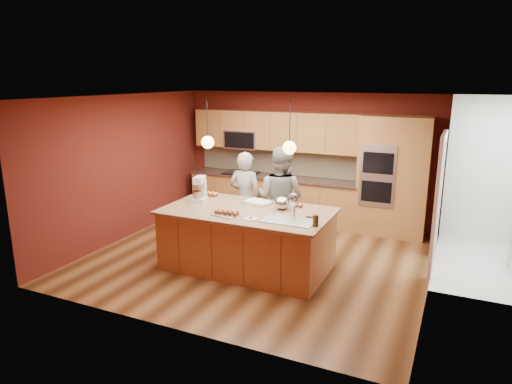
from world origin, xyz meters
The scene contains 24 objects.
floor centered at (0.00, 0.00, 0.00)m, with size 5.50×5.50×0.00m, color #432711.
ceiling centered at (0.00, 0.00, 2.70)m, with size 5.50×5.50×0.00m, color white.
wall_back centered at (0.00, 2.50, 1.35)m, with size 5.50×5.50×0.00m, color #541912.
wall_front centered at (0.00, -2.50, 1.35)m, with size 5.50×5.50×0.00m, color #541912.
wall_left centered at (-2.75, 0.00, 1.35)m, with size 5.00×5.00×0.00m, color #541912.
wall_right centered at (2.75, 0.00, 1.35)m, with size 5.00×5.00×0.00m, color #541912.
cabinet_run centered at (-0.68, 2.25, 0.98)m, with size 3.74×0.64×2.30m.
oven_column centered at (1.85, 2.19, 1.15)m, with size 1.30×0.62×2.30m.
doorway_trim centered at (2.73, 0.80, 1.05)m, with size 0.08×1.11×2.20m, color silver, non-canonical shape.
pendant_left centered at (-0.68, -0.44, 2.00)m, with size 0.20×0.20×0.80m.
pendant_right centered at (0.70, -0.44, 2.00)m, with size 0.20×0.20×0.80m.
island centered at (0.03, -0.44, 0.50)m, with size 2.64×1.48×1.35m.
person_left centered at (-0.50, 0.55, 0.86)m, with size 0.63×0.41×1.72m, color black.
person_right centered at (0.18, 0.55, 0.92)m, with size 0.90×0.70×1.84m, color slate.
stand_mixer centered at (-0.95, -0.29, 1.15)m, with size 0.28×0.34×0.42m.
sheet_cake centered at (0.01, -0.04, 1.00)m, with size 0.52×0.43×0.05m.
cooling_rack centered at (-0.15, -0.85, 0.98)m, with size 0.38×0.27×0.02m, color silver.
mixing_bowl centered at (0.50, -0.18, 1.07)m, with size 0.25×0.25×0.21m, color #A9ACB0.
plate centered at (0.28, -0.87, 0.98)m, with size 0.19×0.19×0.01m, color silver.
tumbler centered at (1.23, -0.77, 1.06)m, with size 0.08×0.08×0.17m, color #36260F.
phone centered at (1.05, -0.42, 0.98)m, with size 0.14×0.07×0.01m, color black.
cupcakes_left centered at (-0.93, 0.07, 1.01)m, with size 0.24×0.16×0.07m, color #C77641, non-canonical shape.
cupcakes_rack centered at (-0.14, -0.84, 1.03)m, with size 0.40×0.16×0.07m, color #C77641, non-canonical shape.
cupcakes_right centered at (0.70, 0.04, 1.00)m, with size 0.14×0.14×0.06m, color #C77641, non-canonical shape.
Camera 1 is at (3.01, -6.64, 3.00)m, focal length 32.00 mm.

